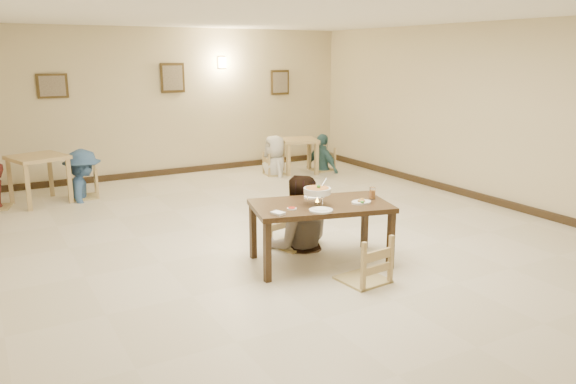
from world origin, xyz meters
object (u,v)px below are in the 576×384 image
bg_chair_lr (82,170)px  drink_glass (372,193)px  bg_table_left (38,164)px  bg_diner_c (275,135)px  main_table (320,210)px  bg_diner_d (323,134)px  chair_near (364,237)px  bg_diner_b (80,149)px  bg_chair_rr (322,149)px  bg_chair_rl (275,154)px  chair_far (293,206)px  bg_table_right (299,145)px  main_diner (298,175)px  curry_warmer (317,191)px

bg_chair_lr → drink_glass: bearing=33.7°
drink_glass → bg_chair_lr: bg_chair_lr is taller
bg_table_left → bg_diner_c: size_ratio=0.62×
bg_chair_lr → bg_diner_c: 3.88m
main_table → bg_diner_d: bearing=71.2°
chair_near → bg_table_left: (-2.72, 5.42, 0.16)m
bg_diner_b → main_table: bearing=-148.4°
bg_chair_lr → bg_chair_rr: 4.97m
bg_diner_b → bg_table_left: bearing=102.9°
bg_chair_rl → bg_chair_rr: 1.11m
bg_chair_lr → bg_chair_rr: (4.97, -0.05, -0.03)m
chair_near → bg_table_left: size_ratio=1.00×
chair_far → bg_table_left: size_ratio=1.04×
main_table → bg_diner_c: size_ratio=1.07×
bg_table_right → bg_chair_rr: bg_chair_rr is taller
main_table → bg_chair_rr: bg_chair_rr is taller
bg_table_right → bg_diner_d: (0.55, -0.06, 0.21)m
bg_table_left → bg_chair_lr: size_ratio=1.04×
main_diner → bg_diner_c: bearing=-93.2°
bg_diner_b → bg_chair_rr: bearing=-80.6°
drink_glass → bg_diner_d: (2.41, 4.84, -0.02)m
bg_table_left → bg_chair_rl: bearing=1.3°
chair_near → bg_diner_c: size_ratio=0.63×
drink_glass → bg_table_left: bearing=123.9°
bg_diner_d → bg_table_right: bearing=73.1°
bg_diner_b → bg_chair_rl: bearing=-79.0°
bg_chair_lr → bg_chair_rl: 3.87m
curry_warmer → drink_glass: bearing=-7.3°
bg_table_left → drink_glass: bearing=-56.1°
bg_chair_lr → bg_diner_c: bearing=97.1°
bg_chair_rr → bg_chair_lr: bearing=-97.0°
bg_table_right → bg_diner_b: size_ratio=0.52×
drink_glass → bg_diner_d: 5.41m
drink_glass → bg_chair_rl: bearing=75.2°
main_diner → curry_warmer: (-0.16, -0.71, -0.04)m
curry_warmer → bg_chair_lr: curry_warmer is taller
chair_near → main_table: bearing=-84.9°
curry_warmer → bg_diner_b: (-1.82, 4.80, -0.06)m
bg_table_right → bg_diner_d: size_ratio=0.57×
bg_table_left → bg_chair_rl: size_ratio=1.16×
bg_table_left → main_table: bearing=-61.2°
chair_far → bg_diner_d: bearing=39.7°
drink_glass → bg_diner_c: bearing=75.2°
curry_warmer → bg_chair_rl: (2.04, 4.87, -0.48)m
main_table → chair_far: size_ratio=1.66×
chair_far → main_diner: size_ratio=0.56×
bg_diner_d → bg_chair_rl: bearing=72.7°
main_table → bg_table_left: (-2.59, 4.73, 0.01)m
chair_far → bg_diner_b: (-1.95, 4.03, 0.33)m
bg_table_right → bg_diner_d: bg_diner_d is taller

